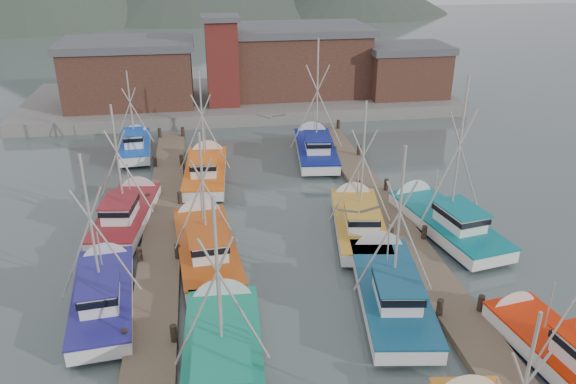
{
  "coord_description": "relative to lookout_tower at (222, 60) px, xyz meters",
  "views": [
    {
      "loc": [
        -4.18,
        -21.91,
        16.14
      ],
      "look_at": [
        0.5,
        7.84,
        2.6
      ],
      "focal_mm": 35.0,
      "sensor_mm": 36.0,
      "label": 1
    }
  ],
  "objects": [
    {
      "name": "dock_left",
      "position": [
        -5.0,
        -28.96,
        -5.34
      ],
      "size": [
        2.3,
        46.0,
        1.5
      ],
      "color": "brown",
      "rests_on": "ground"
    },
    {
      "name": "boat_12",
      "position": [
        -2.2,
        -16.03,
        -4.87
      ],
      "size": [
        3.6,
        9.34,
        8.9
      ],
      "rotation": [
        0.0,
        0.0,
        -0.07
      ],
      "color": "#0F1C33",
      "rests_on": "ground"
    },
    {
      "name": "distant_hills",
      "position": [
        -10.76,
        89.59,
        -5.55
      ],
      "size": [
        175.0,
        140.0,
        42.0
      ],
      "color": "#3A4539",
      "rests_on": "ground"
    },
    {
      "name": "ground",
      "position": [
        2.0,
        -33.0,
        -5.55
      ],
      "size": [
        260.0,
        260.0,
        0.0
      ],
      "primitive_type": "plane",
      "color": "#465451",
      "rests_on": "ground"
    },
    {
      "name": "shed_left",
      "position": [
        -9.0,
        2.0,
        -1.21
      ],
      "size": [
        12.72,
        8.48,
        6.2
      ],
      "color": "brown",
      "rests_on": "quay"
    },
    {
      "name": "boat_10",
      "position": [
        -7.15,
        -22.45,
        -4.87
      ],
      "size": [
        3.9,
        9.13,
        8.49
      ],
      "rotation": [
        0.0,
        0.0,
        -0.14
      ],
      "color": "#0F1C33",
      "rests_on": "ground"
    },
    {
      "name": "shed_center",
      "position": [
        8.0,
        4.0,
        -0.86
      ],
      "size": [
        14.84,
        9.54,
        6.9
      ],
      "color": "brown",
      "rests_on": "quay"
    },
    {
      "name": "boat_4",
      "position": [
        -1.98,
        -36.57,
        -4.87
      ],
      "size": [
        3.76,
        10.24,
        9.12
      ],
      "rotation": [
        0.0,
        0.0,
        -0.05
      ],
      "color": "#0F1C33",
      "rests_on": "ground"
    },
    {
      "name": "boat_7",
      "position": [
        11.66,
        -38.43,
        -4.87
      ],
      "size": [
        3.7,
        8.51,
        8.42
      ],
      "rotation": [
        0.0,
        0.0,
        0.15
      ],
      "color": "#0F1C33",
      "rests_on": "ground"
    },
    {
      "name": "gull_far",
      "position": [
        1.09,
        -28.75,
        2.78
      ],
      "size": [
        1.53,
        0.66,
        0.24
      ],
      "rotation": [
        0.0,
        0.0,
        -0.4
      ],
      "color": "gray",
      "rests_on": "ground"
    },
    {
      "name": "boat_8",
      "position": [
        -2.48,
        -27.22,
        -4.87
      ],
      "size": [
        3.8,
        9.88,
        8.29
      ],
      "rotation": [
        0.0,
        0.0,
        0.08
      ],
      "color": "#0F1C33",
      "rests_on": "ground"
    },
    {
      "name": "boat_11",
      "position": [
        11.73,
        -26.48,
        -4.86
      ],
      "size": [
        4.64,
        9.94,
        10.56
      ],
      "rotation": [
        0.0,
        0.0,
        0.18
      ],
      "color": "#0F1C33",
      "rests_on": "ground"
    },
    {
      "name": "boat_5",
      "position": [
        6.29,
        -32.91,
        -4.87
      ],
      "size": [
        4.36,
        10.0,
        9.13
      ],
      "rotation": [
        0.0,
        0.0,
        -0.15
      ],
      "color": "#0F1C33",
      "rests_on": "ground"
    },
    {
      "name": "boat_9",
      "position": [
        6.69,
        -25.72,
        -4.87
      ],
      "size": [
        4.17,
        9.34,
        9.02
      ],
      "rotation": [
        0.0,
        0.0,
        -0.16
      ],
      "color": "#0F1C33",
      "rests_on": "ground"
    },
    {
      "name": "boat_14",
      "position": [
        -7.84,
        -9.6,
        -4.87
      ],
      "size": [
        3.07,
        7.82,
        7.5
      ],
      "rotation": [
        0.0,
        0.0,
        0.07
      ],
      "color": "#0F1C33",
      "rests_on": "ground"
    },
    {
      "name": "shed_right",
      "position": [
        19.0,
        1.0,
        -1.71
      ],
      "size": [
        8.48,
        6.36,
        5.2
      ],
      "color": "brown",
      "rests_on": "quay"
    },
    {
      "name": "dock_right",
      "position": [
        9.0,
        -28.96,
        -5.34
      ],
      "size": [
        2.3,
        46.0,
        1.5
      ],
      "color": "brown",
      "rests_on": "ground"
    },
    {
      "name": "boat_6",
      "position": [
        -7.42,
        -31.24,
        -4.87
      ],
      "size": [
        3.58,
        8.87,
        8.74
      ],
      "rotation": [
        0.0,
        0.0,
        0.09
      ],
      "color": "#0F1C33",
      "rests_on": "ground"
    },
    {
      "name": "lookout_tower",
      "position": [
        0.0,
        0.0,
        0.0
      ],
      "size": [
        3.6,
        3.6,
        8.5
      ],
      "color": "maroon",
      "rests_on": "quay"
    },
    {
      "name": "boat_13",
      "position": [
        6.71,
        -12.67,
        -4.86
      ],
      "size": [
        4.11,
        9.7,
        10.35
      ],
      "rotation": [
        0.0,
        0.0,
        -0.11
      ],
      "color": "#0F1C33",
      "rests_on": "ground"
    },
    {
      "name": "gull_near",
      "position": [
        2.82,
        -38.52,
        2.26
      ],
      "size": [
        1.54,
        0.61,
        0.24
      ],
      "rotation": [
        0.0,
        0.0,
        0.04
      ],
      "color": "gray",
      "rests_on": "ground"
    },
    {
      "name": "quay",
      "position": [
        2.0,
        4.0,
        -4.95
      ],
      "size": [
        44.0,
        16.0,
        1.2
      ],
      "primitive_type": "cube",
      "color": "gray",
      "rests_on": "ground"
    }
  ]
}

